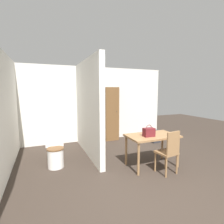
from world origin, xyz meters
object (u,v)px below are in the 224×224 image
wooden_cabinet (111,114)px  space_heater (156,136)px  toilet (55,152)px  handbag (149,132)px  wooden_chair (169,151)px  dining_table (152,139)px

wooden_cabinet → space_heater: (1.25, -0.87, -0.71)m
toilet → handbag: 2.14m
handbag → wooden_cabinet: wooden_cabinet is taller
wooden_chair → space_heater: 2.26m
wooden_cabinet → space_heater: wooden_cabinet is taller
wooden_chair → wooden_cabinet: bearing=85.8°
handbag → wooden_cabinet: bearing=87.8°
dining_table → wooden_chair: (0.09, -0.46, -0.15)m
dining_table → space_heater: dining_table is taller
toilet → wooden_cabinet: 2.58m
dining_table → space_heater: 1.97m
dining_table → space_heater: size_ratio=2.82×
handbag → space_heater: (1.34, 1.57, -0.61)m
handbag → wooden_cabinet: 2.44m
handbag → space_heater: handbag is taller
handbag → wooden_cabinet: size_ratio=0.14×
toilet → space_heater: 3.30m
wooden_chair → space_heater: wooden_chair is taller
wooden_chair → toilet: bearing=142.0°
wooden_chair → wooden_cabinet: wooden_cabinet is taller
dining_table → handbag: size_ratio=4.43×
dining_table → toilet: bearing=158.1°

